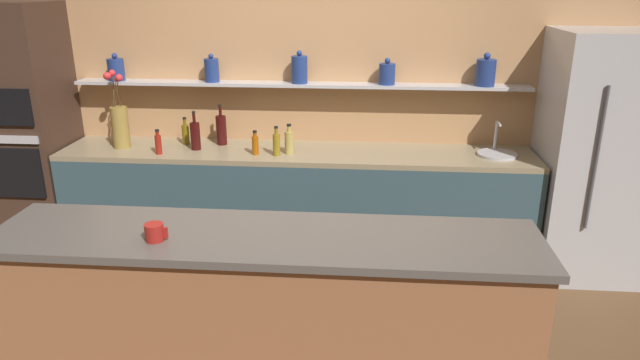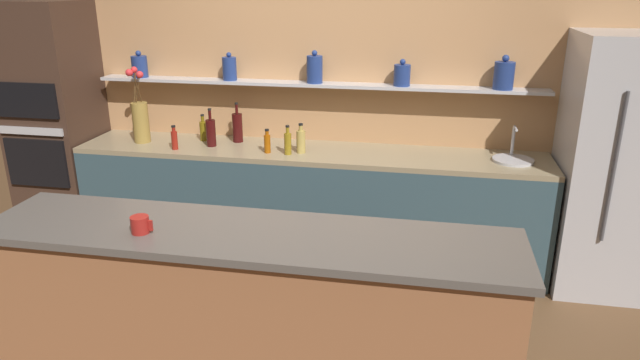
{
  "view_description": "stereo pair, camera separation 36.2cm",
  "coord_description": "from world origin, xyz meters",
  "px_view_note": "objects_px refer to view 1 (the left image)",
  "views": [
    {
      "loc": [
        0.49,
        -3.06,
        2.2
      ],
      "look_at": [
        0.2,
        0.35,
        1.0
      ],
      "focal_mm": 32.0,
      "sensor_mm": 36.0,
      "label": 1
    },
    {
      "loc": [
        0.85,
        -3.01,
        2.2
      ],
      "look_at": [
        0.2,
        0.35,
        1.0
      ],
      "focal_mm": 32.0,
      "sensor_mm": 36.0,
      "label": 2
    }
  ],
  "objects_px": {
    "bottle_oil_1": "(186,134)",
    "bottle_wine_3": "(221,130)",
    "oven_tower": "(27,132)",
    "bottle_sauce_0": "(158,144)",
    "bottle_sauce_4": "(255,144)",
    "coffee_mug": "(155,232)",
    "flower_vase": "(120,122)",
    "bottle_wine_6": "(195,135)",
    "bottle_oil_2": "(277,144)",
    "bottle_spirit_5": "(289,142)",
    "sink_fixture": "(497,152)",
    "refrigerator": "(595,157)"
  },
  "relations": [
    {
      "from": "bottle_oil_1",
      "to": "bottle_wine_6",
      "type": "height_order",
      "value": "bottle_wine_6"
    },
    {
      "from": "bottle_wine_3",
      "to": "coffee_mug",
      "type": "height_order",
      "value": "bottle_wine_3"
    },
    {
      "from": "bottle_sauce_0",
      "to": "coffee_mug",
      "type": "relative_size",
      "value": 1.76
    },
    {
      "from": "sink_fixture",
      "to": "bottle_oil_2",
      "type": "height_order",
      "value": "sink_fixture"
    },
    {
      "from": "refrigerator",
      "to": "flower_vase",
      "type": "distance_m",
      "value": 3.7
    },
    {
      "from": "bottle_sauce_4",
      "to": "bottle_oil_1",
      "type": "bearing_deg",
      "value": 158.73
    },
    {
      "from": "oven_tower",
      "to": "bottle_spirit_5",
      "type": "distance_m",
      "value": 2.17
    },
    {
      "from": "bottle_sauce_4",
      "to": "flower_vase",
      "type": "bearing_deg",
      "value": 174.45
    },
    {
      "from": "bottle_oil_1",
      "to": "bottle_wine_3",
      "type": "bearing_deg",
      "value": 3.65
    },
    {
      "from": "oven_tower",
      "to": "flower_vase",
      "type": "distance_m",
      "value": 0.81
    },
    {
      "from": "sink_fixture",
      "to": "bottle_sauce_4",
      "type": "relative_size",
      "value": 1.58
    },
    {
      "from": "bottle_oil_2",
      "to": "coffee_mug",
      "type": "height_order",
      "value": "bottle_oil_2"
    },
    {
      "from": "bottle_sauce_0",
      "to": "refrigerator",
      "type": "bearing_deg",
      "value": 2.37
    },
    {
      "from": "oven_tower",
      "to": "bottle_sauce_4",
      "type": "bearing_deg",
      "value": -3.75
    },
    {
      "from": "oven_tower",
      "to": "bottle_wine_6",
      "type": "distance_m",
      "value": 1.41
    },
    {
      "from": "bottle_spirit_5",
      "to": "flower_vase",
      "type": "bearing_deg",
      "value": 177.62
    },
    {
      "from": "bottle_oil_2",
      "to": "bottle_wine_6",
      "type": "xyz_separation_m",
      "value": [
        -0.67,
        0.11,
        0.02
      ]
    },
    {
      "from": "sink_fixture",
      "to": "bottle_spirit_5",
      "type": "relative_size",
      "value": 1.29
    },
    {
      "from": "oven_tower",
      "to": "sink_fixture",
      "type": "relative_size",
      "value": 6.79
    },
    {
      "from": "oven_tower",
      "to": "coffee_mug",
      "type": "xyz_separation_m",
      "value": [
        1.77,
        -1.89,
        0.04
      ]
    },
    {
      "from": "bottle_sauce_0",
      "to": "bottle_oil_2",
      "type": "bearing_deg",
      "value": 2.24
    },
    {
      "from": "bottle_sauce_0",
      "to": "bottle_wine_3",
      "type": "relative_size",
      "value": 0.59
    },
    {
      "from": "coffee_mug",
      "to": "bottle_oil_1",
      "type": "bearing_deg",
      "value": 103.5
    },
    {
      "from": "bottle_sauce_0",
      "to": "bottle_oil_2",
      "type": "height_order",
      "value": "bottle_oil_2"
    },
    {
      "from": "bottle_sauce_0",
      "to": "bottle_oil_1",
      "type": "bearing_deg",
      "value": 66.72
    },
    {
      "from": "flower_vase",
      "to": "coffee_mug",
      "type": "relative_size",
      "value": 5.53
    },
    {
      "from": "flower_vase",
      "to": "bottle_oil_1",
      "type": "distance_m",
      "value": 0.52
    },
    {
      "from": "sink_fixture",
      "to": "coffee_mug",
      "type": "height_order",
      "value": "sink_fixture"
    },
    {
      "from": "refrigerator",
      "to": "bottle_wine_3",
      "type": "distance_m",
      "value": 2.92
    },
    {
      "from": "bottle_oil_1",
      "to": "bottle_spirit_5",
      "type": "bearing_deg",
      "value": -12.29
    },
    {
      "from": "bottle_spirit_5",
      "to": "coffee_mug",
      "type": "relative_size",
      "value": 2.11
    },
    {
      "from": "flower_vase",
      "to": "sink_fixture",
      "type": "distance_m",
      "value": 2.98
    },
    {
      "from": "refrigerator",
      "to": "bottle_wine_6",
      "type": "bearing_deg",
      "value": 179.84
    },
    {
      "from": "bottle_oil_1",
      "to": "bottle_spirit_5",
      "type": "height_order",
      "value": "bottle_spirit_5"
    },
    {
      "from": "bottle_sauce_0",
      "to": "bottle_sauce_4",
      "type": "xyz_separation_m",
      "value": [
        0.75,
        0.05,
        -0.0
      ]
    },
    {
      "from": "sink_fixture",
      "to": "bottle_oil_1",
      "type": "bearing_deg",
      "value": 177.56
    },
    {
      "from": "flower_vase",
      "to": "bottle_wine_3",
      "type": "bearing_deg",
      "value": 11.13
    },
    {
      "from": "bottle_wine_6",
      "to": "coffee_mug",
      "type": "bearing_deg",
      "value": -79.16
    },
    {
      "from": "refrigerator",
      "to": "flower_vase",
      "type": "bearing_deg",
      "value": 179.7
    },
    {
      "from": "refrigerator",
      "to": "sink_fixture",
      "type": "relative_size",
      "value": 6.21
    },
    {
      "from": "bottle_spirit_5",
      "to": "sink_fixture",
      "type": "bearing_deg",
      "value": 3.08
    },
    {
      "from": "bottle_sauce_4",
      "to": "oven_tower",
      "type": "bearing_deg",
      "value": 176.25
    },
    {
      "from": "flower_vase",
      "to": "bottle_sauce_0",
      "type": "height_order",
      "value": "flower_vase"
    },
    {
      "from": "oven_tower",
      "to": "flower_vase",
      "type": "bearing_deg",
      "value": -1.22
    },
    {
      "from": "oven_tower",
      "to": "bottle_wine_3",
      "type": "xyz_separation_m",
      "value": [
        1.58,
        0.14,
        0.02
      ]
    },
    {
      "from": "bottle_oil_1",
      "to": "bottle_wine_3",
      "type": "distance_m",
      "value": 0.3
    },
    {
      "from": "bottle_sauce_4",
      "to": "bottle_oil_2",
      "type": "bearing_deg",
      "value": -4.43
    },
    {
      "from": "oven_tower",
      "to": "bottle_oil_2",
      "type": "xyz_separation_m",
      "value": [
        2.08,
        -0.14,
        -0.01
      ]
    },
    {
      "from": "bottle_spirit_5",
      "to": "bottle_wine_6",
      "type": "xyz_separation_m",
      "value": [
        -0.76,
        0.05,
        0.02
      ]
    },
    {
      "from": "refrigerator",
      "to": "oven_tower",
      "type": "distance_m",
      "value": 4.49
    }
  ]
}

